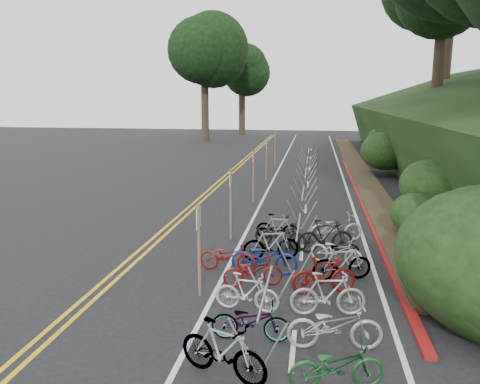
# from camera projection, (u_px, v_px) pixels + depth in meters

# --- Properties ---
(ground) EXTENTS (120.00, 120.00, 0.00)m
(ground) POSITION_uv_depth(u_px,v_px,m) (172.00, 298.00, 11.65)
(ground) COLOR black
(ground) RESTS_ON ground
(road_markings) EXTENTS (7.47, 80.00, 0.01)m
(road_markings) POSITION_uv_depth(u_px,v_px,m) (251.00, 206.00, 21.32)
(road_markings) COLOR gold
(road_markings) RESTS_ON ground
(red_curb) EXTENTS (0.25, 28.00, 0.10)m
(red_curb) POSITION_uv_depth(u_px,v_px,m) (361.00, 200.00, 22.37)
(red_curb) COLOR maroon
(red_curb) RESTS_ON ground
(embankment) EXTENTS (14.30, 48.14, 9.11)m
(embankment) POSITION_uv_depth(u_px,v_px,m) (479.00, 137.00, 27.55)
(embankment) COLOR black
(embankment) RESTS_ON ground
(bike_rack_front) EXTENTS (1.10, 2.75, 1.07)m
(bike_rack_front) POSITION_uv_depth(u_px,v_px,m) (265.00, 303.00, 9.53)
(bike_rack_front) COLOR #9FA0A2
(bike_rack_front) RESTS_ON ground
(bike_racks_rest) EXTENTS (1.14, 23.00, 1.17)m
(bike_racks_rest) POSITION_uv_depth(u_px,v_px,m) (306.00, 179.00, 23.59)
(bike_racks_rest) COLOR #9FA0A2
(bike_racks_rest) RESTS_ON ground
(signpost_near) EXTENTS (0.08, 0.40, 2.36)m
(signpost_near) POSITION_uv_depth(u_px,v_px,m) (199.00, 244.00, 11.50)
(signpost_near) COLOR brown
(signpost_near) RESTS_ON ground
(signposts_rest) EXTENTS (0.08, 18.40, 2.50)m
(signposts_rest) POSITION_uv_depth(u_px,v_px,m) (261.00, 163.00, 24.81)
(signposts_rest) COLOR brown
(signposts_rest) RESTS_ON ground
(bike_front) EXTENTS (0.72, 1.71, 0.88)m
(bike_front) POSITION_uv_depth(u_px,v_px,m) (228.00, 256.00, 13.35)
(bike_front) COLOR maroon
(bike_front) RESTS_ON ground
(bike_valet) EXTENTS (3.43, 10.40, 1.09)m
(bike_valet) POSITION_uv_depth(u_px,v_px,m) (298.00, 267.00, 12.37)
(bike_valet) COLOR slate
(bike_valet) RESTS_ON ground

